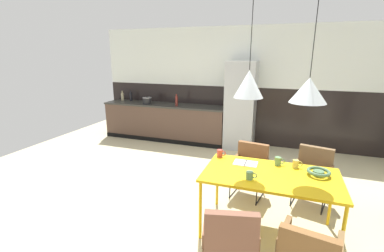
{
  "coord_description": "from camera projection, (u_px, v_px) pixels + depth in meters",
  "views": [
    {
      "loc": [
        1.11,
        -3.08,
        2.07
      ],
      "look_at": [
        -0.32,
        0.94,
        0.93
      ],
      "focal_mm": 25.23,
      "sensor_mm": 36.0,
      "label": 1
    }
  ],
  "objects": [
    {
      "name": "ground_plane",
      "position": [
        191.0,
        210.0,
        3.7
      ],
      "size": [
        8.75,
        8.75,
        0.0
      ],
      "primitive_type": "plane",
      "color": "#C5BA91"
    },
    {
      "name": "back_wall_splashback_dark",
      "position": [
        236.0,
        115.0,
        6.41
      ],
      "size": [
        6.73,
        0.12,
        1.34
      ],
      "primitive_type": "cube",
      "color": "black",
      "rests_on": "ground"
    },
    {
      "name": "back_wall_panel_upper",
      "position": [
        238.0,
        57.0,
        6.07
      ],
      "size": [
        6.73,
        0.12,
        1.34
      ],
      "primitive_type": "cube",
      "color": "white",
      "rests_on": "back_wall_splashback_dark"
    },
    {
      "name": "kitchen_counter",
      "position": [
        165.0,
        122.0,
        6.69
      ],
      "size": [
        3.07,
        0.63,
        0.88
      ],
      "color": "#4F392E",
      "rests_on": "ground"
    },
    {
      "name": "refrigerator_column",
      "position": [
        241.0,
        106.0,
        5.96
      ],
      "size": [
        0.63,
        0.6,
        1.93
      ],
      "primitive_type": "cube",
      "color": "#ADAFB2",
      "rests_on": "ground"
    },
    {
      "name": "dining_table",
      "position": [
        270.0,
        178.0,
        3.08
      ],
      "size": [
        1.51,
        0.85,
        0.75
      ],
      "color": "gold",
      "rests_on": "ground"
    },
    {
      "name": "armchair_corner_seat",
      "position": [
        313.0,
        169.0,
        3.78
      ],
      "size": [
        0.58,
        0.57,
        0.8
      ],
      "rotation": [
        0.0,
        0.0,
        2.9
      ],
      "color": "brown",
      "rests_on": "ground"
    },
    {
      "name": "armchair_head_of_table",
      "position": [
        230.0,
        235.0,
        2.4
      ],
      "size": [
        0.57,
        0.57,
        0.81
      ],
      "rotation": [
        0.0,
        0.0,
        0.24
      ],
      "color": "brown",
      "rests_on": "ground"
    },
    {
      "name": "armchair_by_stool",
      "position": [
        250.0,
        163.0,
        4.01
      ],
      "size": [
        0.55,
        0.54,
        0.78
      ],
      "rotation": [
        0.0,
        0.0,
        2.97
      ],
      "color": "brown",
      "rests_on": "ground"
    },
    {
      "name": "armchair_far_side",
      "position": [
        309.0,
        250.0,
        2.26
      ],
      "size": [
        0.56,
        0.55,
        0.72
      ],
      "rotation": [
        0.0,
        0.0,
        -0.2
      ],
      "color": "brown",
      "rests_on": "ground"
    },
    {
      "name": "fruit_bowl",
      "position": [
        319.0,
        172.0,
        3.02
      ],
      "size": [
        0.25,
        0.25,
        0.07
      ],
      "color": "#4C704C",
      "rests_on": "dining_table"
    },
    {
      "name": "open_book",
      "position": [
        245.0,
        163.0,
        3.35
      ],
      "size": [
        0.29,
        0.2,
        0.02
      ],
      "color": "white",
      "rests_on": "dining_table"
    },
    {
      "name": "mug_short_terracotta",
      "position": [
        296.0,
        164.0,
        3.22
      ],
      "size": [
        0.12,
        0.07,
        0.1
      ],
      "color": "gold",
      "rests_on": "dining_table"
    },
    {
      "name": "mug_tall_blue",
      "position": [
        278.0,
        161.0,
        3.3
      ],
      "size": [
        0.12,
        0.08,
        0.1
      ],
      "color": "#5B8456",
      "rests_on": "dining_table"
    },
    {
      "name": "mug_white_ceramic",
      "position": [
        250.0,
        175.0,
        2.93
      ],
      "size": [
        0.12,
        0.08,
        0.09
      ],
      "color": "#5B8456",
      "rests_on": "dining_table"
    },
    {
      "name": "mug_wide_latte",
      "position": [
        220.0,
        153.0,
        3.56
      ],
      "size": [
        0.12,
        0.07,
        0.1
      ],
      "color": "#B23D33",
      "rests_on": "dining_table"
    },
    {
      "name": "cooking_pot",
      "position": [
        147.0,
        101.0,
        6.58
      ],
      "size": [
        0.22,
        0.22,
        0.18
      ],
      "color": "black",
      "rests_on": "kitchen_counter"
    },
    {
      "name": "bottle_wine_green",
      "position": [
        123.0,
        97.0,
        7.08
      ],
      "size": [
        0.07,
        0.07,
        0.25
      ],
      "color": "tan",
      "rests_on": "kitchen_counter"
    },
    {
      "name": "bottle_spice_small",
      "position": [
        131.0,
        97.0,
        6.99
      ],
      "size": [
        0.08,
        0.08,
        0.27
      ],
      "color": "black",
      "rests_on": "kitchen_counter"
    },
    {
      "name": "bottle_oil_tall",
      "position": [
        177.0,
        101.0,
        6.31
      ],
      "size": [
        0.06,
        0.06,
        0.28
      ],
      "color": "maroon",
      "rests_on": "kitchen_counter"
    },
    {
      "name": "pendant_lamp_over_table_near",
      "position": [
        249.0,
        84.0,
        2.91
      ],
      "size": [
        0.32,
        0.32,
        1.02
      ],
      "color": "black"
    },
    {
      "name": "pendant_lamp_over_table_far",
      "position": [
        309.0,
        90.0,
        2.75
      ],
      "size": [
        0.37,
        0.37,
        1.04
      ],
      "color": "black"
    }
  ]
}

